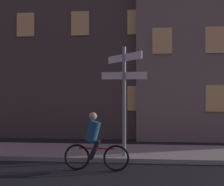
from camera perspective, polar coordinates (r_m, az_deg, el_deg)
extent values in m
cube|color=gray|center=(9.78, 9.59, -12.49)|extent=(40.00, 2.60, 0.14)
cylinder|color=gray|center=(8.69, 2.60, -1.74)|extent=(0.12, 0.12, 3.53)
cube|color=white|center=(8.79, 2.59, 7.53)|extent=(1.15, 1.15, 0.24)
cube|color=white|center=(8.72, 2.60, 3.72)|extent=(1.48, 0.03, 0.24)
torus|color=black|center=(7.53, 0.92, -13.70)|extent=(0.72, 0.08, 0.72)
torus|color=black|center=(7.71, -7.48, -13.39)|extent=(0.72, 0.08, 0.72)
cylinder|color=red|center=(7.55, -3.33, -11.72)|extent=(1.00, 0.07, 0.04)
cylinder|color=navy|center=(7.49, -4.09, -8.13)|extent=(0.46, 0.33, 0.61)
sphere|color=tan|center=(7.45, -4.08, -4.96)|extent=(0.22, 0.22, 0.22)
cylinder|color=black|center=(7.65, -3.59, -11.81)|extent=(0.34, 0.13, 0.55)
cylinder|color=black|center=(7.48, -3.84, -12.06)|extent=(0.34, 0.13, 0.55)
cube|color=#F2C672|center=(12.99, 5.30, -1.13)|extent=(0.90, 0.06, 1.20)
cube|color=#F2C672|center=(14.59, -17.95, 13.68)|extent=(0.90, 0.06, 1.20)
cube|color=#F2C672|center=(13.78, -6.82, 14.53)|extent=(0.90, 0.06, 1.20)
cube|color=#F2C672|center=(13.52, 5.27, 14.84)|extent=(0.90, 0.06, 1.20)
cube|color=#F2C672|center=(12.90, 21.27, -1.06)|extent=(0.90, 0.06, 1.20)
cube|color=#F2C672|center=(12.72, 10.64, 10.88)|extent=(0.90, 0.06, 1.20)
cube|color=#F2C672|center=(13.17, 21.19, 10.53)|extent=(0.90, 0.06, 1.20)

